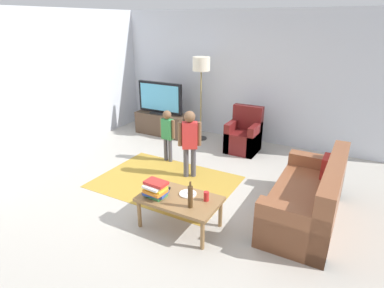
% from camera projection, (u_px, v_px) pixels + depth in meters
% --- Properties ---
extents(ground, '(7.80, 7.80, 0.00)m').
position_uv_depth(ground, '(173.00, 197.00, 4.80)').
color(ground, '#B2ADA3').
extents(wall_back, '(6.00, 0.12, 2.70)m').
position_uv_depth(wall_back, '(247.00, 77.00, 6.76)').
color(wall_back, silver).
rests_on(wall_back, ground).
extents(wall_left, '(0.12, 6.00, 2.70)m').
position_uv_depth(wall_left, '(28.00, 88.00, 5.66)').
color(wall_left, silver).
rests_on(wall_left, ground).
extents(area_rug, '(2.20, 1.60, 0.01)m').
position_uv_depth(area_rug, '(165.00, 182.00, 5.24)').
color(area_rug, '#B28C33').
rests_on(area_rug, ground).
extents(tv_stand, '(1.20, 0.44, 0.50)m').
position_uv_depth(tv_stand, '(162.00, 124.00, 7.37)').
color(tv_stand, '#4C3828').
rests_on(tv_stand, ground).
extents(tv, '(1.10, 0.28, 0.71)m').
position_uv_depth(tv, '(160.00, 98.00, 7.13)').
color(tv, black).
rests_on(tv, tv_stand).
extents(couch, '(0.80, 1.80, 0.86)m').
position_uv_depth(couch, '(311.00, 200.00, 4.16)').
color(couch, brown).
rests_on(couch, ground).
extents(armchair, '(0.60, 0.60, 0.90)m').
position_uv_depth(armchair, '(244.00, 137.00, 6.41)').
color(armchair, maroon).
rests_on(armchair, ground).
extents(floor_lamp, '(0.36, 0.36, 1.78)m').
position_uv_depth(floor_lamp, '(201.00, 69.00, 6.60)').
color(floor_lamp, '#262626').
rests_on(floor_lamp, ground).
extents(child_near_tv, '(0.33, 0.16, 0.98)m').
position_uv_depth(child_near_tv, '(167.00, 131.00, 5.82)').
color(child_near_tv, '#4C4C59').
rests_on(child_near_tv, ground).
extents(child_center, '(0.34, 0.25, 1.15)m').
position_uv_depth(child_center, '(190.00, 138.00, 5.19)').
color(child_center, '#4C4C59').
rests_on(child_center, ground).
extents(coffee_table, '(1.00, 0.60, 0.42)m').
position_uv_depth(coffee_table, '(180.00, 201.00, 3.99)').
color(coffee_table, olive).
rests_on(coffee_table, ground).
extents(book_stack, '(0.30, 0.26, 0.21)m').
position_uv_depth(book_stack, '(155.00, 189.00, 3.96)').
color(book_stack, '#388C4C').
rests_on(book_stack, coffee_table).
extents(bottle, '(0.06, 0.06, 0.33)m').
position_uv_depth(bottle, '(190.00, 196.00, 3.72)').
color(bottle, '#4C3319').
rests_on(bottle, coffee_table).
extents(tv_remote, '(0.18, 0.10, 0.02)m').
position_uv_depth(tv_remote, '(164.00, 188.00, 4.18)').
color(tv_remote, black).
rests_on(tv_remote, coffee_table).
extents(soda_can, '(0.07, 0.07, 0.12)m').
position_uv_depth(soda_can, '(206.00, 196.00, 3.88)').
color(soda_can, red).
rests_on(soda_can, coffee_table).
extents(plate, '(0.22, 0.22, 0.02)m').
position_uv_depth(plate, '(188.00, 194.00, 4.04)').
color(plate, white).
rests_on(plate, coffee_table).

